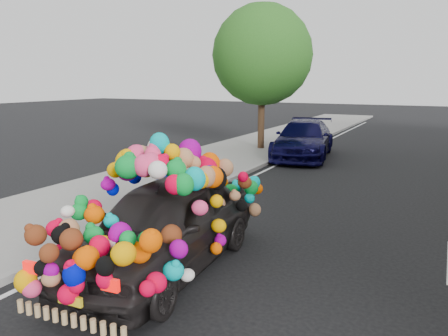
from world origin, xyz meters
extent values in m
plane|color=black|center=(0.00, 0.00, 0.00)|extent=(100.00, 100.00, 0.00)
cube|color=gray|center=(-4.30, 0.00, 0.06)|extent=(4.00, 60.00, 0.12)
cube|color=gray|center=(-2.35, 0.00, 0.07)|extent=(0.15, 60.00, 0.13)
cylinder|color=#332114|center=(-3.80, 9.50, 1.36)|extent=(0.28, 0.28, 2.73)
sphere|color=#1E5717|center=(-3.80, 9.50, 4.03)|extent=(4.20, 4.20, 4.20)
imported|color=black|center=(-0.53, -2.39, 0.72)|extent=(2.00, 4.34, 1.44)
cube|color=red|center=(-0.95, -4.56, 0.78)|extent=(0.22, 0.08, 0.14)
cube|color=red|center=(0.20, -4.48, 0.78)|extent=(0.22, 0.08, 0.14)
cube|color=yellow|center=(-0.37, -4.53, 0.48)|extent=(0.34, 0.06, 0.12)
imported|color=#070632|center=(-1.66, 8.72, 0.72)|extent=(2.75, 5.20, 1.43)
camera|label=1|loc=(3.35, -7.85, 2.98)|focal=35.00mm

